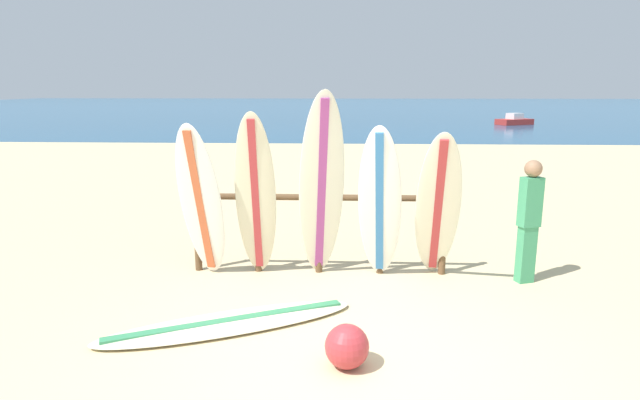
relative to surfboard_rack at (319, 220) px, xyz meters
name	(u,v)px	position (x,y,z in m)	size (l,w,h in m)	color
ground_plane	(357,372)	(0.45, -2.45, -0.71)	(120.00, 120.00, 0.00)	#D3BC8C
ocean_water	(346,107)	(0.45, 55.55, -0.70)	(120.00, 80.00, 0.01)	#1E5984
surfboard_rack	(319,220)	(0.00, 0.00, 0.00)	(3.28, 0.09, 1.15)	brown
surfboard_leaning_far_left	(201,202)	(-1.44, -0.31, 0.28)	(0.66, 0.68, 1.98)	white
surfboard_leaning_left	(256,196)	(-0.77, -0.25, 0.35)	(0.52, 0.59, 2.11)	beige
surfboard_leaning_center_left	(321,187)	(0.04, -0.28, 0.47)	(0.66, 0.78, 2.36)	silver
surfboard_leaning_center	(380,204)	(0.75, -0.31, 0.28)	(0.61, 0.74, 1.97)	white
surfboard_leaning_center_right	(438,208)	(1.44, -0.35, 0.25)	(0.62, 1.01, 1.91)	silver
surfboard_lying_on_sand	(229,323)	(-0.83, -1.63, -0.67)	(2.65, 1.62, 0.08)	beige
beachgoer_standing	(529,216)	(2.56, -0.24, 0.13)	(0.28, 0.23, 1.52)	#3F9966
small_boat_offshore	(514,121)	(10.91, 27.05, -0.45)	(2.47, 1.94, 0.71)	#B22D28
beach_ball	(347,346)	(0.36, -2.36, -0.51)	(0.39, 0.39, 0.39)	#B73338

